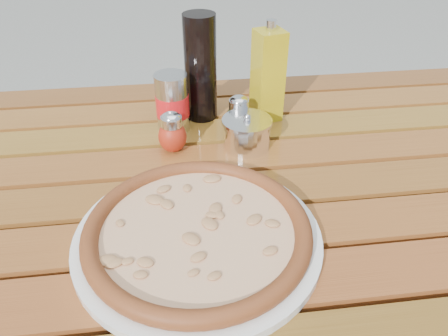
{
  "coord_description": "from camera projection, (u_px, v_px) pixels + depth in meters",
  "views": [
    {
      "loc": [
        -0.08,
        -0.58,
        1.21
      ],
      "look_at": [
        0.0,
        0.02,
        0.78
      ],
      "focal_mm": 35.0,
      "sensor_mm": 36.0,
      "label": 1
    }
  ],
  "objects": [
    {
      "name": "table",
      "position": [
        225.0,
        222.0,
        0.79
      ],
      "size": [
        1.4,
        0.9,
        0.75
      ],
      "color": "#391E0C",
      "rests_on": "ground"
    },
    {
      "name": "plate",
      "position": [
        198.0,
        238.0,
        0.64
      ],
      "size": [
        0.37,
        0.37,
        0.01
      ],
      "primitive_type": "cylinder",
      "rotation": [
        0.0,
        0.0,
        0.04
      ],
      "color": "white",
      "rests_on": "table"
    },
    {
      "name": "pizza",
      "position": [
        197.0,
        230.0,
        0.63
      ],
      "size": [
        0.38,
        0.38,
        0.03
      ],
      "rotation": [
        0.0,
        0.0,
        -0.16
      ],
      "color": "#FFE0B6",
      "rests_on": "plate"
    },
    {
      "name": "pepper_shaker",
      "position": [
        172.0,
        133.0,
        0.82
      ],
      "size": [
        0.06,
        0.06,
        0.08
      ],
      "rotation": [
        0.0,
        0.0,
        0.15
      ],
      "color": "red",
      "rests_on": "table"
    },
    {
      "name": "oregano_shaker",
      "position": [
        239.0,
        115.0,
        0.88
      ],
      "size": [
        0.06,
        0.06,
        0.08
      ],
      "rotation": [
        0.0,
        0.0,
        0.1
      ],
      "color": "#303A17",
      "rests_on": "table"
    },
    {
      "name": "dark_bottle",
      "position": [
        201.0,
        68.0,
        0.89
      ],
      "size": [
        0.08,
        0.08,
        0.22
      ],
      "primitive_type": "cylinder",
      "rotation": [
        0.0,
        0.0,
        -0.24
      ],
      "color": "black",
      "rests_on": "table"
    },
    {
      "name": "soda_can",
      "position": [
        172.0,
        103.0,
        0.88
      ],
      "size": [
        0.08,
        0.08,
        0.12
      ],
      "rotation": [
        0.0,
        0.0,
        0.23
      ],
      "color": "silver",
      "rests_on": "table"
    },
    {
      "name": "olive_oil_cruet",
      "position": [
        268.0,
        76.0,
        0.9
      ],
      "size": [
        0.07,
        0.07,
        0.21
      ],
      "rotation": [
        0.0,
        0.0,
        0.25
      ],
      "color": "#B29B13",
      "rests_on": "table"
    },
    {
      "name": "parmesan_tin",
      "position": [
        247.0,
        133.0,
        0.84
      ],
      "size": [
        0.12,
        0.12,
        0.07
      ],
      "rotation": [
        0.0,
        0.0,
        0.27
      ],
      "color": "white",
      "rests_on": "table"
    }
  ]
}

